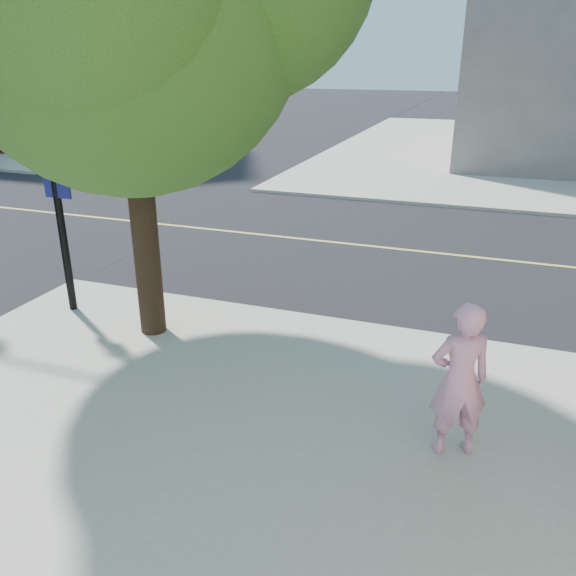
% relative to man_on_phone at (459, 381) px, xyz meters
% --- Properties ---
extents(ground, '(140.00, 140.00, 0.00)m').
position_rel_man_on_phone_xyz_m(ground, '(-6.65, 3.04, -1.03)').
color(ground, black).
rests_on(ground, ground).
extents(road_ew, '(140.00, 9.00, 0.01)m').
position_rel_man_on_phone_xyz_m(road_ew, '(-6.65, 7.54, -1.03)').
color(road_ew, black).
rests_on(road_ew, ground).
extents(sidewalk_nw, '(26.00, 25.00, 0.12)m').
position_rel_man_on_phone_xyz_m(sidewalk_nw, '(-29.65, 24.54, -0.97)').
color(sidewalk_nw, '#AAA998').
rests_on(sidewalk_nw, ground).
extents(man_on_phone, '(0.79, 0.67, 1.83)m').
position_rel_man_on_phone_xyz_m(man_on_phone, '(0.00, 0.00, 0.00)').
color(man_on_phone, pink).
rests_on(man_on_phone, sidewalk_se).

